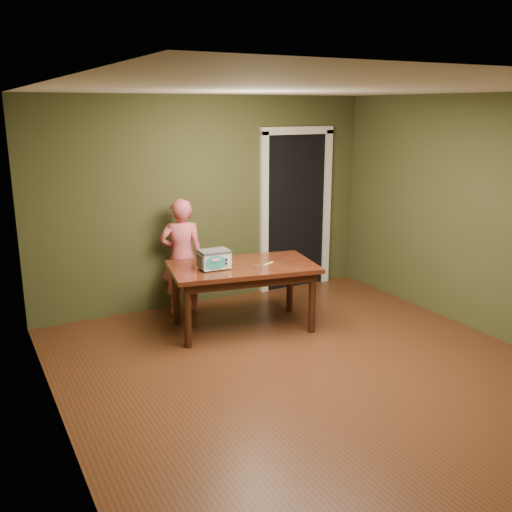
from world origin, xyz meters
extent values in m
plane|color=#532A17|center=(0.00, 0.00, 0.00)|extent=(5.00, 5.00, 0.00)
cube|color=#3F4323|center=(0.00, 2.50, 1.30)|extent=(4.50, 0.02, 2.60)
cube|color=#3F4323|center=(-2.25, 0.00, 1.30)|extent=(0.02, 5.00, 2.60)
cube|color=#3F4323|center=(2.25, 0.00, 1.30)|extent=(0.02, 5.00, 2.60)
cube|color=white|center=(0.00, 0.00, 2.60)|extent=(4.50, 5.00, 0.02)
cube|color=black|center=(1.30, 2.80, 1.05)|extent=(0.90, 0.60, 2.10)
cube|color=black|center=(1.30, 2.48, 1.05)|extent=(0.90, 0.02, 2.10)
cube|color=white|center=(0.80, 2.47, 1.05)|extent=(0.10, 0.06, 2.20)
cube|color=white|center=(1.80, 2.47, 1.05)|extent=(0.10, 0.06, 2.20)
cube|color=white|center=(1.30, 2.47, 2.15)|extent=(1.10, 0.06, 0.10)
cube|color=#36130C|center=(-0.06, 1.40, 0.72)|extent=(1.74, 1.18, 0.05)
cube|color=black|center=(-0.06, 1.40, 0.65)|extent=(1.60, 1.04, 0.10)
cylinder|color=black|center=(-0.82, 1.19, 0.35)|extent=(0.08, 0.08, 0.70)
cylinder|color=black|center=(-0.69, 1.88, 0.35)|extent=(0.08, 0.08, 0.70)
cylinder|color=black|center=(0.56, 0.93, 0.35)|extent=(0.08, 0.08, 0.70)
cylinder|color=black|center=(0.69, 1.62, 0.35)|extent=(0.08, 0.08, 0.70)
cylinder|color=#4C4F54|center=(-0.54, 1.33, 0.76)|extent=(0.02, 0.02, 0.01)
cylinder|color=#4C4F54|center=(-0.53, 1.49, 0.76)|extent=(0.02, 0.02, 0.01)
cylinder|color=#4C4F54|center=(-0.28, 1.31, 0.76)|extent=(0.02, 0.02, 0.01)
cylinder|color=#4C4F54|center=(-0.27, 1.48, 0.76)|extent=(0.02, 0.02, 0.01)
cube|color=white|center=(-0.41, 1.40, 0.85)|extent=(0.32, 0.24, 0.18)
cube|color=#4C4F54|center=(-0.41, 1.40, 0.95)|extent=(0.33, 0.24, 0.03)
cube|color=#4C4F54|center=(-0.57, 1.41, 0.85)|extent=(0.02, 0.20, 0.14)
cube|color=#4C4F54|center=(-0.24, 1.39, 0.85)|extent=(0.02, 0.20, 0.14)
ellipsoid|color=teal|center=(-0.44, 1.29, 0.85)|extent=(0.24, 0.02, 0.15)
cylinder|color=black|center=(-0.32, 1.28, 0.87)|extent=(0.02, 0.01, 0.02)
cylinder|color=black|center=(-0.32, 1.28, 0.83)|extent=(0.02, 0.01, 0.02)
cylinder|color=silver|center=(0.03, 1.23, 0.76)|extent=(0.10, 0.10, 0.02)
cylinder|color=#492B18|center=(0.03, 1.23, 0.77)|extent=(0.09, 0.09, 0.01)
cube|color=#DFCF61|center=(0.21, 1.30, 0.75)|extent=(0.17, 0.11, 0.01)
imported|color=#DA5A66|center=(-0.48, 2.20, 0.71)|extent=(0.60, 0.49, 1.42)
camera|label=1|loc=(-2.81, -4.05, 2.45)|focal=40.00mm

